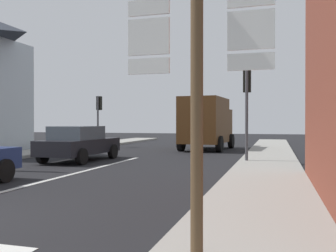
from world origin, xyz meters
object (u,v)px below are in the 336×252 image
(delivery_truck, at_px, (207,122))
(sedan_far, at_px, (79,143))
(traffic_light_far_left, at_px, (99,110))
(route_sign_post, at_px, (197,97))
(traffic_light_near_right, at_px, (247,94))

(delivery_truck, bearing_deg, sedan_far, -117.43)
(traffic_light_far_left, bearing_deg, route_sign_post, -60.45)
(sedan_far, distance_m, traffic_light_far_left, 8.94)
(delivery_truck, distance_m, route_sign_post, 18.08)
(route_sign_post, xyz_separation_m, traffic_light_far_left, (-10.32, 18.20, 0.57))
(sedan_far, xyz_separation_m, route_sign_post, (7.14, -10.03, 1.15))
(route_sign_post, bearing_deg, traffic_light_far_left, 119.55)
(traffic_light_near_right, bearing_deg, route_sign_post, -88.64)
(delivery_truck, height_order, route_sign_post, route_sign_post)
(sedan_far, bearing_deg, route_sign_post, -54.55)
(delivery_truck, height_order, traffic_light_near_right, traffic_light_near_right)
(sedan_far, distance_m, traffic_light_near_right, 7.22)
(sedan_far, xyz_separation_m, delivery_truck, (4.04, 7.78, 0.89))
(sedan_far, height_order, traffic_light_far_left, traffic_light_far_left)
(route_sign_post, height_order, traffic_light_near_right, traffic_light_near_right)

